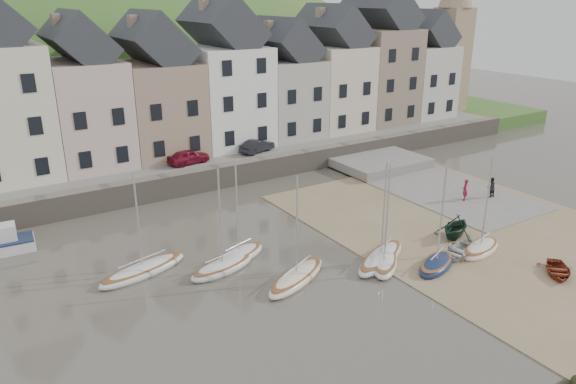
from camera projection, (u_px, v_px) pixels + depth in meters
ground at (345, 272)px, 30.47m from camera, size 160.00×160.00×0.00m
quay_land at (153, 140)px, 55.55m from camera, size 90.00×30.00×1.50m
quay_street at (197, 159)px, 46.17m from camera, size 70.00×7.00×0.10m
seawall at (215, 177)px, 43.62m from camera, size 70.00×1.20×1.80m
beach at (474, 229)px, 36.02m from camera, size 18.00×26.00×0.06m
slipway at (428, 185)px, 44.36m from camera, size 8.00×18.00×0.12m
hillside at (70, 225)px, 81.63m from camera, size 134.40×84.00×84.00m
townhouse_terrace at (196, 85)px, 47.85m from camera, size 61.05×8.00×13.93m
church_spire at (453, 29)px, 63.13m from camera, size 4.00×4.00×18.00m
sailboat_0 at (143, 270)px, 30.19m from camera, size 5.69×2.85×6.32m
sailboat_1 at (222, 267)px, 30.52m from camera, size 4.52×2.41×6.32m
sailboat_2 at (297, 277)px, 29.42m from camera, size 5.30×3.58×6.32m
sailboat_3 at (239, 255)px, 31.90m from camera, size 4.17×2.68×6.32m
sailboat_4 at (381, 258)px, 31.59m from camera, size 5.44×3.58×6.32m
sailboat_5 at (436, 264)px, 30.84m from camera, size 3.98×2.77×6.32m
sailboat_6 at (384, 260)px, 31.28m from camera, size 4.16×4.23×6.32m
sailboat_7 at (481, 248)px, 32.75m from camera, size 4.03×2.39×6.32m
rowboat_white at (458, 251)px, 32.11m from camera, size 3.63×2.94×0.66m
rowboat_green at (456, 226)px, 34.44m from camera, size 3.64×3.39×1.57m
rowboat_red at (558, 270)px, 29.97m from camera, size 3.25×3.19×0.55m
person_red at (465, 190)px, 40.59m from camera, size 0.72×0.71×1.67m
person_dark at (491, 187)px, 41.30m from camera, size 0.78×0.61×1.58m
car_left at (189, 157)px, 44.55m from camera, size 3.70×1.87×1.21m
car_right at (257, 146)px, 47.87m from camera, size 3.71×2.25×1.15m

